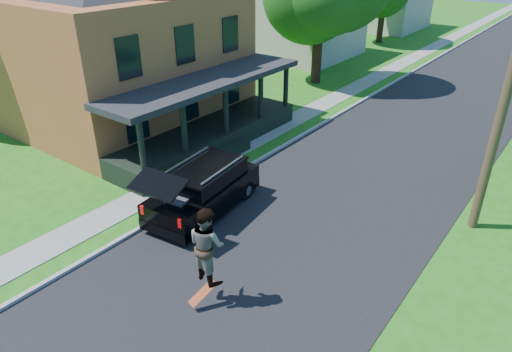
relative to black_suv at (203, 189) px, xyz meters
The scene contains 10 objects.
ground 3.74m from the black_suv, 28.47° to the right, with size 140.00×140.00×0.00m, color #216113.
street 18.56m from the black_suv, 80.06° to the left, with size 8.00×120.00×0.02m, color black.
curb 18.30m from the black_suv, 92.67° to the left, with size 0.15×120.00×0.12m, color #969692.
sidewalk 18.44m from the black_suv, 97.49° to the left, with size 1.30×120.00×0.03m, color gray.
front_walk 7.66m from the black_suv, 145.91° to the left, with size 6.50×1.20×0.03m, color gray.
main_house 11.27m from the black_suv, 156.08° to the left, with size 15.56×15.56×10.10m.
neighbor_house_mid 24.76m from the black_suv, 114.83° to the left, with size 12.78×12.78×8.30m.
black_suv is the anchor object (origin of this frame).
skateboarder 4.43m from the black_suv, 45.27° to the right, with size 1.13×0.95×2.06m.
skateboard 4.73m from the black_suv, 47.48° to the right, with size 0.46×0.66×0.59m.
Camera 1 is at (6.41, -7.97, 8.44)m, focal length 32.00 mm.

